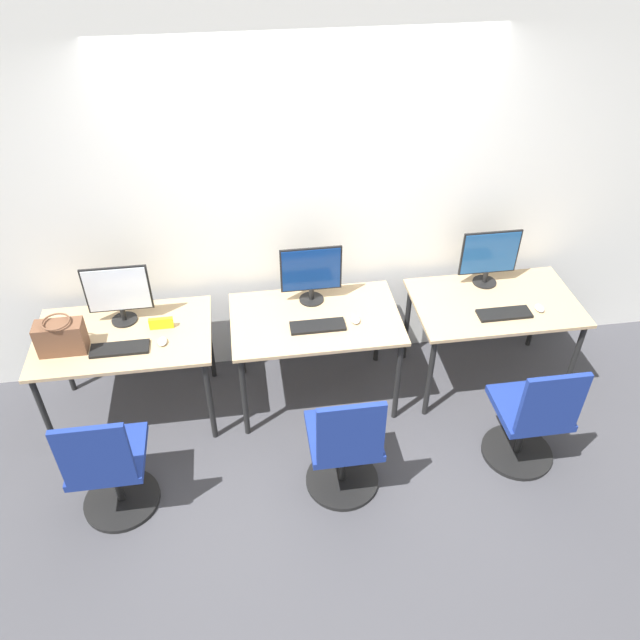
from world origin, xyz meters
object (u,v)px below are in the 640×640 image
mouse_right (540,308)px  office_chair_right (531,421)px  keyboard_left (120,349)px  handbag (61,337)px  monitor_left (118,293)px  monitor_center (311,273)px  mouse_center (355,320)px  monitor_right (489,256)px  keyboard_center (318,326)px  office_chair_center (345,450)px  mouse_left (162,341)px  keyboard_right (504,314)px  office_chair_left (109,470)px

mouse_right → office_chair_right: 0.83m
keyboard_left → handbag: handbag is taller
monitor_left → monitor_center: (1.31, 0.05, 0.00)m
keyboard_left → mouse_center: mouse_center is taller
mouse_center → handbag: size_ratio=0.30×
monitor_right → office_chair_right: 1.22m
monitor_right → handbag: 2.99m
keyboard_center → mouse_center: bearing=5.4°
keyboard_left → office_chair_center: bearing=-28.3°
mouse_right → keyboard_center: bearing=178.8°
office_chair_right → handbag: bearing=166.3°
mouse_left → office_chair_right: 2.46m
mouse_left → keyboard_left: bearing=-174.3°
monitor_right → keyboard_right: monitor_right is taller
mouse_left → keyboard_center: 1.04m
keyboard_right → keyboard_center: bearing=177.8°
monitor_left → office_chair_right: size_ratio=0.47×
mouse_center → office_chair_center: office_chair_center is taller
office_chair_right → monitor_left: bearing=159.2°
keyboard_left → mouse_left: (0.27, 0.03, 0.01)m
monitor_left → office_chair_right: bearing=-20.8°
office_chair_right → handbag: 3.08m
office_chair_left → mouse_right: (2.94, 0.70, 0.37)m
monitor_left → handbag: size_ratio=1.45×
keyboard_center → monitor_left: bearing=168.4°
keyboard_left → mouse_left: 0.27m
keyboard_left → office_chair_right: (2.60, -0.68, -0.37)m
keyboard_right → handbag: (-2.97, 0.05, 0.11)m
keyboard_center → office_chair_right: office_chair_right is taller
monitor_left → monitor_center: bearing=2.2°
office_chair_left → monitor_right: (2.68, 1.08, 0.59)m
monitor_center → office_chair_right: monitor_center is taller
office_chair_left → monitor_right: bearing=21.9°
keyboard_left → mouse_center: (1.57, 0.07, 0.01)m
mouse_left → office_chair_left: office_chair_left is taller
keyboard_left → mouse_left: mouse_left is taller
monitor_left → office_chair_center: (1.36, -1.05, -0.59)m
keyboard_right → mouse_right: (0.27, 0.02, 0.01)m
office_chair_center → handbag: handbag is taller
keyboard_right → office_chair_right: 0.77m
keyboard_right → monitor_center: bearing=164.2°
mouse_left → office_chair_left: 0.87m
keyboard_left → monitor_right: 2.65m
office_chair_left → mouse_center: size_ratio=10.21×
office_chair_left → handbag: (-0.29, 0.73, 0.47)m
monitor_right → mouse_left: bearing=-171.2°
keyboard_left → handbag: (-0.35, 0.05, 0.11)m
mouse_center → monitor_right: 1.11m
keyboard_left → office_chair_left: size_ratio=0.41×
keyboard_left → monitor_center: size_ratio=0.86×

